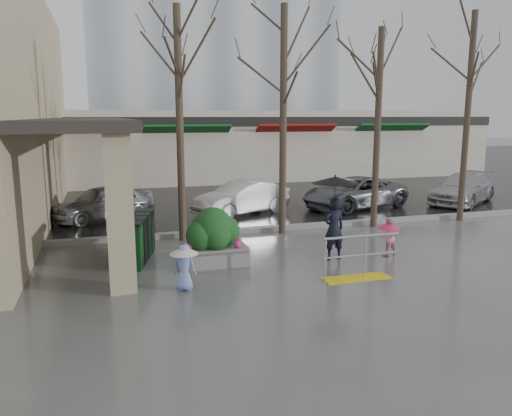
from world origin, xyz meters
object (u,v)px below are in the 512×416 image
car_b (242,198)px  child_blue (184,262)px  car_c (355,193)px  handrail (359,263)px  woman (334,209)px  tree_mideast (380,80)px  news_boxes (139,238)px  car_d (463,188)px  child_pink (388,234)px  tree_midwest (284,65)px  tree_west (178,67)px  car_a (103,202)px  tree_east (471,66)px  planter (213,238)px

car_b → child_blue: bearing=-46.4°
child_blue → car_c: size_ratio=0.23×
handrail → woman: 1.88m
tree_mideast → news_boxes: bearing=-167.2°
tree_mideast → car_d: size_ratio=1.50×
news_boxes → child_pink: bearing=1.3°
tree_midwest → tree_west: bearing=-180.0°
car_a → car_c: size_ratio=0.82×
woman → car_c: bearing=-127.1°
tree_east → tree_west: bearing=180.0°
tree_midwest → car_d: (9.33, 3.02, -4.60)m
handrail → child_blue: child_blue is taller
car_d → child_pink: bearing=-83.1°
car_a → car_c: bearing=58.0°
tree_east → child_blue: size_ratio=6.98×
tree_mideast → news_boxes: (-7.89, -1.79, -4.27)m
tree_midwest → news_boxes: tree_midwest is taller
tree_midwest → tree_mideast: size_ratio=1.08×
car_a → car_b: size_ratio=0.97×
tree_midwest → car_b: tree_midwest is taller
child_blue → child_pink: bearing=-141.4°
planter → car_b: planter is taller
news_boxes → car_c: 10.27m
handrail → news_boxes: 5.63m
child_pink → news_boxes: news_boxes is taller
tree_mideast → child_pink: bearing=-114.2°
woman → news_boxes: size_ratio=1.04×
child_blue → tree_mideast: bearing=-120.5°
tree_midwest → child_blue: 7.45m
woman → car_c: size_ratio=0.49×
tree_midwest → woman: 5.04m
handrail → tree_midwest: bearing=91.9°
tree_midwest → child_blue: size_ratio=6.79×
tree_mideast → car_b: size_ratio=1.70×
tree_mideast → car_c: 5.47m
tree_west → handrail: bearing=-55.0°
child_pink → car_c: size_ratio=0.23×
child_blue → car_c: (8.15, 7.74, 0.00)m
tree_east → car_c: size_ratio=1.59×
tree_midwest → car_d: 10.84m
tree_midwest → planter: bearing=-135.7°
car_c → planter: bearing=-65.5°
woman → news_boxes: (-4.87, 1.40, -0.75)m
news_boxes → tree_west: bearing=67.2°
car_a → child_blue: bearing=-17.4°
car_a → car_d: (14.83, -0.86, 0.00)m
car_a → planter: bearing=-6.9°
handrail → car_d: bearing=40.5°
news_boxes → car_a: (-0.91, 5.67, 0.04)m
car_a → car_c: 9.83m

